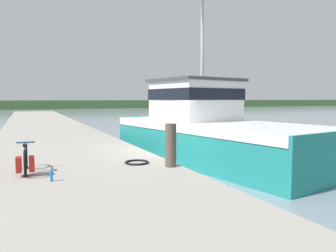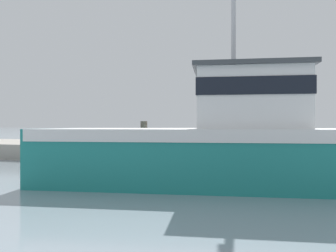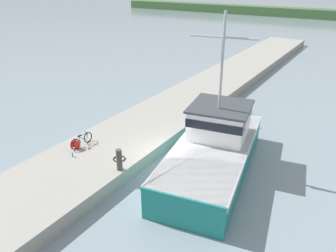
{
  "view_description": "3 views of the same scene",
  "coord_description": "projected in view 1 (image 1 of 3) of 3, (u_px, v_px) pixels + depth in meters",
  "views": [
    {
      "loc": [
        -4.64,
        -10.29,
        2.57
      ],
      "look_at": [
        -0.45,
        -0.74,
        1.69
      ],
      "focal_mm": 35.0,
      "sensor_mm": 36.0,
      "label": 1
    },
    {
      "loc": [
        12.1,
        3.03,
        1.74
      ],
      "look_at": [
        0.76,
        -0.74,
        1.71
      ],
      "focal_mm": 35.0,
      "sensor_mm": 36.0,
      "label": 2
    },
    {
      "loc": [
        8.51,
        -13.14,
        9.83
      ],
      "look_at": [
        -0.77,
        1.52,
        1.73
      ],
      "focal_mm": 35.0,
      "sensor_mm": 36.0,
      "label": 3
    }
  ],
  "objects": [
    {
      "name": "water_bottle_by_bike",
      "position": [
        51.0,
        176.0,
        7.11
      ],
      "size": [
        0.06,
        0.06,
        0.25
      ],
      "primitive_type": "cylinder",
      "color": "blue",
      "rests_on": "dock_pier"
    },
    {
      "name": "bicycle_touring",
      "position": [
        26.0,
        160.0,
        7.84
      ],
      "size": [
        0.45,
        1.63,
        0.7
      ],
      "rotation": [
        0.0,
        0.0,
        -0.03
      ],
      "color": "black",
      "rests_on": "dock_pier"
    },
    {
      "name": "ground_plane",
      "position": [
        171.0,
        172.0,
        11.46
      ],
      "size": [
        320.0,
        320.0,
        0.0
      ],
      "primitive_type": "plane",
      "color": "#84939E"
    },
    {
      "name": "boat_green_anchored",
      "position": [
        223.0,
        109.0,
        54.69
      ],
      "size": [
        6.45,
        7.12,
        4.27
      ],
      "rotation": [
        0.0,
        0.0,
        2.43
      ],
      "color": "teal",
      "rests_on": "ground_plane"
    },
    {
      "name": "hose_coil",
      "position": [
        137.0,
        162.0,
        9.1
      ],
      "size": [
        0.67,
        0.67,
        0.06
      ],
      "primitive_type": "torus",
      "color": "black",
      "rests_on": "dock_pier"
    },
    {
      "name": "far_shoreline",
      "position": [
        158.0,
        104.0,
        92.52
      ],
      "size": [
        180.0,
        5.0,
        2.13
      ],
      "primitive_type": "cube",
      "color": "#426638",
      "rests_on": "ground_plane"
    },
    {
      "name": "dock_pier",
      "position": [
        71.0,
        170.0,
        10.07
      ],
      "size": [
        5.12,
        80.0,
        0.77
      ],
      "primitive_type": "cube",
      "color": "#A39E93",
      "rests_on": "ground_plane"
    },
    {
      "name": "mooring_post",
      "position": [
        171.0,
        145.0,
        8.63
      ],
      "size": [
        0.29,
        0.29,
        1.14
      ],
      "primitive_type": "cylinder",
      "color": "#51473D",
      "rests_on": "dock_pier"
    },
    {
      "name": "fishing_boat_main",
      "position": [
        206.0,
        130.0,
        13.67
      ],
      "size": [
        5.42,
        11.89,
        8.27
      ],
      "rotation": [
        0.0,
        0.0,
        0.18
      ],
      "color": "teal",
      "rests_on": "ground_plane"
    }
  ]
}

